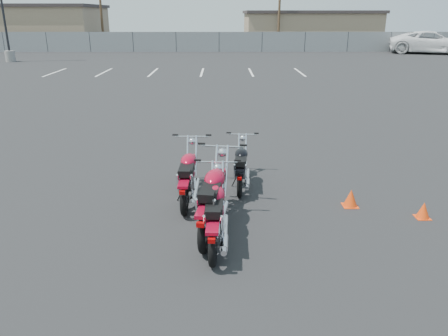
{
  "coord_description": "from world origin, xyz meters",
  "views": [
    {
      "loc": [
        0.14,
        -7.15,
        3.4
      ],
      "look_at": [
        0.2,
        0.6,
        0.65
      ],
      "focal_mm": 35.0,
      "sensor_mm": 36.0,
      "label": 1
    }
  ],
  "objects_px": {
    "motorcycle_second_black": "(241,167)",
    "white_van": "(432,36)",
    "motorcycle_front_red": "(188,176)",
    "motorcycle_third_red": "(214,199)",
    "motorcycle_rear_red": "(216,214)"
  },
  "relations": [
    {
      "from": "motorcycle_front_red",
      "to": "white_van",
      "type": "height_order",
      "value": "white_van"
    },
    {
      "from": "motorcycle_rear_red",
      "to": "white_van",
      "type": "xyz_separation_m",
      "value": [
        18.87,
        34.09,
        1.07
      ]
    },
    {
      "from": "motorcycle_front_red",
      "to": "white_van",
      "type": "bearing_deg",
      "value": 59.1
    },
    {
      "from": "motorcycle_rear_red",
      "to": "motorcycle_front_red",
      "type": "bearing_deg",
      "value": 107.96
    },
    {
      "from": "motorcycle_second_black",
      "to": "white_van",
      "type": "xyz_separation_m",
      "value": [
        18.37,
        31.73,
        1.13
      ]
    },
    {
      "from": "motorcycle_rear_red",
      "to": "white_van",
      "type": "bearing_deg",
      "value": 61.03
    },
    {
      "from": "motorcycle_third_red",
      "to": "motorcycle_rear_red",
      "type": "xyz_separation_m",
      "value": [
        0.04,
        -0.45,
        -0.06
      ]
    },
    {
      "from": "white_van",
      "to": "motorcycle_second_black",
      "type": "bearing_deg",
      "value": 169.14
    },
    {
      "from": "motorcycle_rear_red",
      "to": "motorcycle_second_black",
      "type": "bearing_deg",
      "value": 77.89
    },
    {
      "from": "motorcycle_front_red",
      "to": "motorcycle_second_black",
      "type": "bearing_deg",
      "value": 34.1
    },
    {
      "from": "motorcycle_rear_red",
      "to": "motorcycle_third_red",
      "type": "bearing_deg",
      "value": 95.0
    },
    {
      "from": "motorcycle_front_red",
      "to": "motorcycle_third_red",
      "type": "relative_size",
      "value": 0.9
    },
    {
      "from": "motorcycle_third_red",
      "to": "white_van",
      "type": "relative_size",
      "value": 0.29
    },
    {
      "from": "motorcycle_third_red",
      "to": "motorcycle_rear_red",
      "type": "bearing_deg",
      "value": -85.0
    },
    {
      "from": "motorcycle_second_black",
      "to": "white_van",
      "type": "bearing_deg",
      "value": 59.94
    }
  ]
}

